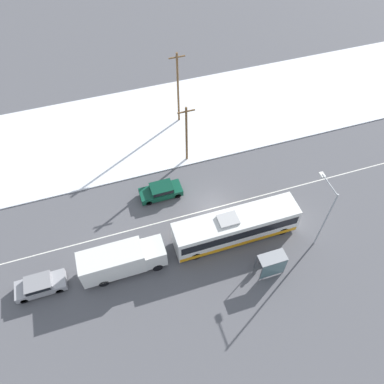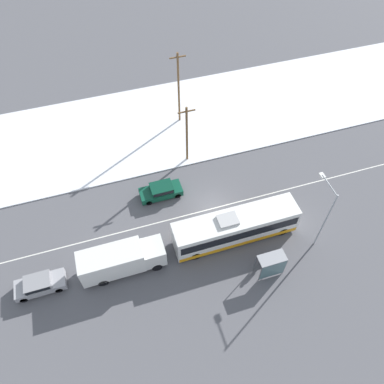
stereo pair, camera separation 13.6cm
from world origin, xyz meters
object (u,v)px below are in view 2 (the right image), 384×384
city_bus (235,227)px  utility_pole_roadside (187,134)px  streetlamp (325,210)px  utility_pole_snowlot (179,88)px  parked_car_near_truck (39,284)px  bus_shelter (272,265)px  pedestrian_at_stop (263,258)px  box_truck (120,260)px  sedan_car (161,190)px

city_bus → utility_pole_roadside: (-1.31, 10.94, 2.22)m
streetlamp → utility_pole_snowlot: bearing=109.7°
parked_car_near_truck → bus_shelter: (19.37, -4.68, 0.91)m
streetlamp → utility_pole_roadside: 15.75m
pedestrian_at_stop → utility_pole_snowlot: (-1.60, 20.95, 3.67)m
utility_pole_snowlot → box_truck: bearing=-120.7°
box_truck → utility_pole_snowlot: (10.46, 17.64, 3.12)m
utility_pole_roadside → pedestrian_at_stop: bearing=-79.6°
sedan_car → streetlamp: bearing=142.5°
sedan_car → utility_pole_snowlot: (5.06, 10.61, 3.96)m
utility_pole_snowlot → sedan_car: bearing=-115.5°
box_truck → utility_pole_snowlot: size_ratio=0.81×
parked_car_near_truck → streetlamp: size_ratio=0.57×
bus_shelter → utility_pole_snowlot: utility_pole_snowlot is taller
box_truck → bus_shelter: 13.06m
parked_car_near_truck → streetlamp: bearing=-6.1°
parked_car_near_truck → bus_shelter: bearing=-13.6°
pedestrian_at_stop → sedan_car: bearing=122.8°
box_truck → pedestrian_at_stop: 12.51m
box_truck → sedan_car: bearing=52.5°
box_truck → utility_pole_roadside: size_ratio=1.01×
bus_shelter → streetlamp: size_ratio=0.32×
box_truck → sedan_car: size_ratio=1.71×
city_bus → sedan_car: 8.74m
sedan_car → pedestrian_at_stop: size_ratio=2.44×
bus_shelter → parked_car_near_truck: bearing=166.4°
box_truck → utility_pole_snowlot: utility_pole_snowlot is taller
bus_shelter → utility_pole_roadside: 15.89m
city_bus → parked_car_near_truck: city_bus is taller
box_truck → sedan_car: 8.91m
pedestrian_at_stop → streetlamp: 6.70m
parked_car_near_truck → utility_pole_roadside: (16.48, 10.80, 3.08)m
city_bus → parked_car_near_truck: (-17.78, 0.14, -0.86)m
pedestrian_at_stop → utility_pole_roadside: bearing=100.4°
bus_shelter → streetlamp: 6.45m
box_truck → parked_car_near_truck: (-7.06, 0.30, -0.88)m
box_truck → sedan_car: (5.40, 7.04, -0.85)m
streetlamp → utility_pole_snowlot: size_ratio=0.81×
box_truck → bus_shelter: box_truck is taller
box_truck → bus_shelter: bearing=-19.6°
pedestrian_at_stop → utility_pole_roadside: 14.90m
streetlamp → utility_pole_roadside: bearing=121.4°
parked_car_near_truck → utility_pole_snowlot: utility_pole_snowlot is taller
sedan_car → pedestrian_at_stop: pedestrian_at_stop is taller
utility_pole_snowlot → parked_car_near_truck: bearing=-135.3°
streetlamp → utility_pole_roadside: streetlamp is taller
pedestrian_at_stop → utility_pole_roadside: (-2.64, 14.40, 2.75)m
pedestrian_at_stop → bus_shelter: size_ratio=0.74×
city_bus → bus_shelter: size_ratio=4.87×
streetlamp → utility_pole_snowlot: utility_pole_snowlot is taller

